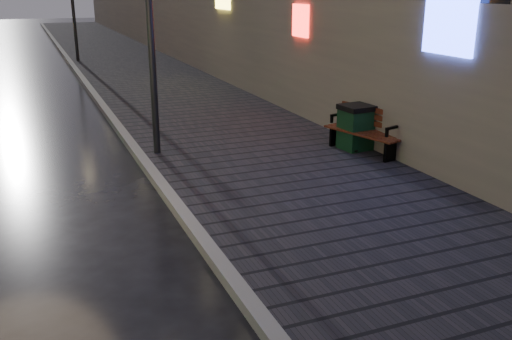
{
  "coord_description": "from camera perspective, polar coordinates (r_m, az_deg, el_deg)",
  "views": [
    {
      "loc": [
        -0.55,
        -5.29,
        3.49
      ],
      "look_at": [
        2.5,
        2.17,
        0.85
      ],
      "focal_mm": 40.0,
      "sensor_mm": 36.0,
      "label": 1
    }
  ],
  "objects": [
    {
      "name": "bench",
      "position": [
        12.03,
        11.08,
        3.94
      ],
      "size": [
        1.08,
        1.89,
        0.91
      ],
      "rotation": [
        0.0,
        0.0,
        0.27
      ],
      "color": "black",
      "rests_on": "sidewalk"
    },
    {
      "name": "trash_bin",
      "position": [
        12.18,
        9.93,
        4.28
      ],
      "size": [
        0.67,
        0.67,
        0.94
      ],
      "rotation": [
        0.0,
        0.0,
        0.1
      ],
      "color": "black",
      "rests_on": "sidewalk"
    },
    {
      "name": "curb",
      "position": [
        26.59,
        -17.89,
        9.91
      ],
      "size": [
        0.2,
        58.0,
        0.15
      ],
      "primitive_type": "cube",
      "color": "slate",
      "rests_on": "ground"
    },
    {
      "name": "ground",
      "position": [
        6.36,
        -14.13,
        -15.76
      ],
      "size": [
        120.0,
        120.0,
        0.0
      ],
      "primitive_type": "plane",
      "color": "black",
      "rests_on": "ground"
    },
    {
      "name": "sidewalk",
      "position": [
        26.88,
        -12.73,
        10.42
      ],
      "size": [
        4.6,
        58.0,
        0.15
      ],
      "primitive_type": "cube",
      "color": "black",
      "rests_on": "ground"
    }
  ]
}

